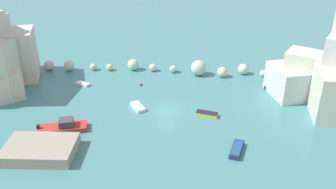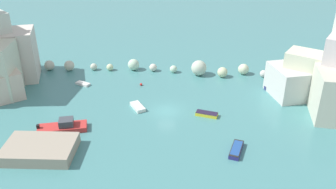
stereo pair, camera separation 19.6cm
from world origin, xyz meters
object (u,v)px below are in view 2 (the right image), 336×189
moored_boat_0 (207,114)px  moored_boat_2 (236,150)px  stone_dock (40,149)px  moored_boat_1 (63,127)px  moored_boat_3 (83,84)px  moored_boat_4 (138,107)px  channel_buoy (141,84)px  moored_boat_5 (276,87)px

moored_boat_0 → moored_boat_2: 9.21m
stone_dock → moored_boat_1: bearing=79.2°
moored_boat_3 → moored_boat_4: moored_boat_4 is taller
moored_boat_1 → moored_boat_4: (9.23, 6.69, -0.29)m
stone_dock → moored_boat_2: 24.10m
channel_buoy → moored_boat_2: moored_boat_2 is taller
moored_boat_1 → moored_boat_5: size_ratio=1.61×
stone_dock → channel_buoy: stone_dock is taller
moored_boat_1 → moored_boat_3: bearing=81.3°
stone_dock → channel_buoy: 22.35m
stone_dock → moored_boat_2: size_ratio=2.13×
moored_boat_0 → moored_boat_2: bearing=126.8°
channel_buoy → moored_boat_4: moored_boat_4 is taller
moored_boat_0 → moored_boat_5: (11.91, 9.82, 0.08)m
channel_buoy → moored_boat_5: size_ratio=0.10×
channel_buoy → moored_boat_1: bearing=-120.7°
stone_dock → moored_boat_1: 5.59m
moored_boat_2 → moored_boat_4: 17.05m
moored_boat_5 → channel_buoy: bearing=-10.0°
channel_buoy → moored_boat_4: (0.56, -7.94, 0.04)m
moored_boat_1 → moored_boat_2: 23.22m
moored_boat_0 → moored_boat_4: bearing=6.8°
moored_boat_0 → moored_boat_2: moored_boat_2 is taller
moored_boat_2 → moored_boat_4: size_ratio=1.20×
moored_boat_2 → moored_boat_5: 20.27m
stone_dock → moored_boat_3: size_ratio=3.10×
moored_boat_1 → moored_boat_2: moored_boat_1 is taller
moored_boat_0 → moored_boat_4: 10.47m
moored_boat_2 → moored_boat_0: bearing=-141.8°
moored_boat_1 → moored_boat_5: 34.87m
moored_boat_2 → channel_buoy: bearing=-125.0°
moored_boat_0 → moored_boat_4: moored_boat_0 is taller
moored_boat_4 → moored_boat_3: bearing=-157.0°
channel_buoy → moored_boat_4: 7.96m
moored_boat_4 → moored_boat_2: bearing=22.4°
moored_boat_1 → moored_boat_3: moored_boat_1 is taller
moored_boat_0 → moored_boat_3: 22.84m
moored_boat_3 → moored_boat_4: (10.58, -7.61, 0.07)m
moored_boat_1 → moored_boat_2: bearing=-22.6°
channel_buoy → moored_boat_5: bearing=0.9°
moored_boat_5 → moored_boat_0: bearing=28.7°
channel_buoy → stone_dock: bearing=-115.8°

